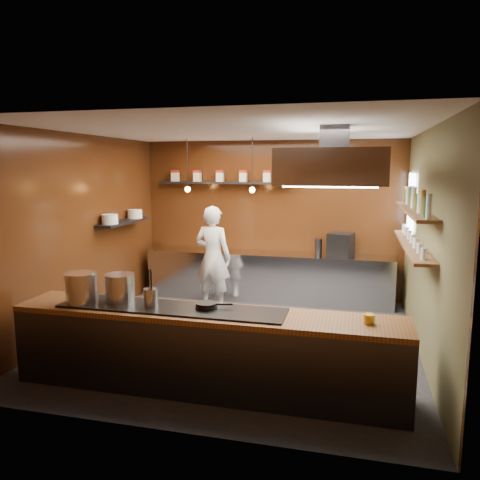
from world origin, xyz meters
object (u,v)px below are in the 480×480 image
(extractor_hood, at_px, (334,166))
(chef, at_px, (213,257))
(stockpot_large, at_px, (81,288))
(stockpot_small, at_px, (120,288))
(espresso_machine, at_px, (341,244))

(extractor_hood, height_order, chef, extractor_hood)
(stockpot_large, bearing_deg, stockpot_small, 19.89)
(stockpot_large, relative_size, espresso_machine, 0.87)
(extractor_hood, xyz_separation_m, chef, (-2.14, 1.82, -1.59))
(stockpot_small, height_order, chef, chef)
(stockpot_large, height_order, espresso_machine, espresso_machine)
(extractor_hood, relative_size, stockpot_small, 5.79)
(extractor_hood, relative_size, stockpot_large, 5.56)
(stockpot_large, distance_m, stockpot_small, 0.44)
(stockpot_small, distance_m, espresso_machine, 4.48)
(stockpot_small, relative_size, espresso_machine, 0.84)
(stockpot_large, bearing_deg, chef, 78.42)
(extractor_hood, bearing_deg, stockpot_large, -155.26)
(stockpot_large, height_order, stockpot_small, stockpot_large)
(extractor_hood, xyz_separation_m, stockpot_small, (-2.37, -1.13, -1.40))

